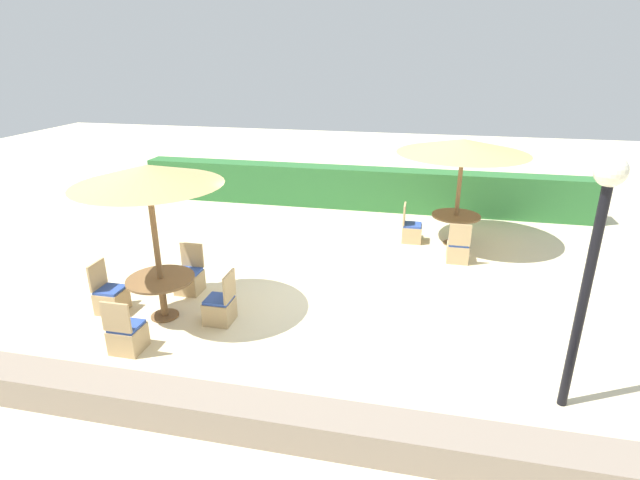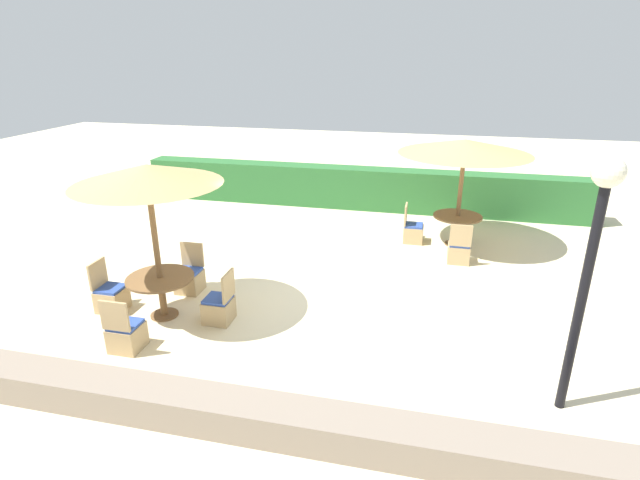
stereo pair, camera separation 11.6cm
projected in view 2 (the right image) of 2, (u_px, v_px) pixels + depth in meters
ground_plane at (313, 295)px, 9.53m from camera, size 40.00×40.00×0.00m
hedge_row at (360, 188)px, 14.56m from camera, size 13.00×0.70×1.18m
stone_border at (241, 415)px, 6.08m from camera, size 10.00×0.56×0.44m
lamp_post at (594, 239)px, 5.73m from camera, size 0.36×0.36×3.32m
parasol_back_right at (465, 147)px, 11.14m from camera, size 2.97×2.97×2.52m
round_table_back_right at (457, 221)px, 11.77m from camera, size 1.13×1.13×0.73m
patio_chair_back_right_south at (459, 251)px, 10.90m from camera, size 0.46×0.46×0.93m
patio_chair_back_right_west at (413, 232)px, 12.06m from camera, size 0.46×0.46×0.93m
parasol_front_left at (147, 175)px, 7.89m from camera, size 2.40×2.40×2.70m
round_table_front_left at (161, 285)px, 8.58m from camera, size 1.15×1.15×0.74m
patio_chair_front_left_north at (190, 278)px, 9.60m from camera, size 0.46×0.46×0.93m
patio_chair_front_left_south at (126, 334)px, 7.72m from camera, size 0.46×0.46×0.93m
patio_chair_front_left_east at (219, 307)px, 8.53m from camera, size 0.46×0.46×0.93m
patio_chair_front_left_west at (111, 296)px, 8.90m from camera, size 0.46×0.46×0.93m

